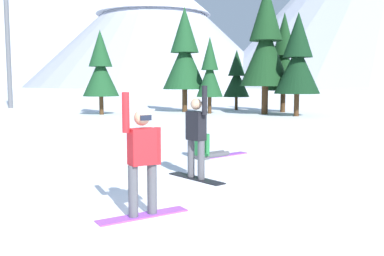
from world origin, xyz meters
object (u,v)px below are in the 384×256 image
(snowboarder_foreground, at_px, (142,159))
(pine_tree_short, at_px, (185,55))
(pine_tree_tall, at_px, (101,69))
(snowboarder_background, at_px, (206,146))
(pine_tree_broad, at_px, (298,60))
(pine_tree_twin, at_px, (284,58))
(pine_tree_slender, at_px, (237,77))
(ski_lift_tower, at_px, (7,26))
(snowboarder_midground, at_px, (196,135))
(pine_tree_young, at_px, (266,44))
(pine_tree_leaning, at_px, (210,72))

(snowboarder_foreground, height_order, pine_tree_short, pine_tree_short)
(pine_tree_short, bearing_deg, pine_tree_tall, -147.12)
(snowboarder_background, height_order, pine_tree_broad, pine_tree_broad)
(pine_tree_broad, xyz_separation_m, pine_tree_twin, (-0.59, 3.41, 0.28))
(pine_tree_short, xyz_separation_m, pine_tree_twin, (6.63, 0.68, -0.22))
(pine_tree_twin, relative_size, pine_tree_slender, 1.53)
(pine_tree_tall, relative_size, pine_tree_broad, 0.86)
(snowboarder_foreground, distance_m, pine_tree_broad, 20.82)
(snowboarder_foreground, bearing_deg, pine_tree_twin, 81.36)
(pine_tree_twin, distance_m, ski_lift_tower, 21.13)
(snowboarder_midground, height_order, snowboarder_background, snowboarder_midground)
(pine_tree_tall, bearing_deg, pine_tree_short, 32.88)
(snowboarder_midground, bearing_deg, ski_lift_tower, 128.08)
(snowboarder_background, bearing_deg, pine_tree_short, 100.96)
(pine_tree_broad, distance_m, pine_tree_twin, 3.47)
(snowboarder_midground, height_order, pine_tree_tall, pine_tree_tall)
(snowboarder_midground, relative_size, pine_tree_broad, 0.32)
(pine_tree_tall, bearing_deg, pine_tree_broad, 1.83)
(pine_tree_young, relative_size, pine_tree_leaning, 1.64)
(pine_tree_leaning, bearing_deg, ski_lift_tower, 167.31)
(snowboarder_midground, xyz_separation_m, pine_tree_twin, (3.13, 20.97, 2.69))
(ski_lift_tower, bearing_deg, pine_tree_short, -9.48)
(pine_tree_young, distance_m, pine_tree_twin, 2.52)
(snowboarder_background, height_order, pine_tree_young, pine_tree_young)
(pine_tree_young, distance_m, ski_lift_tower, 20.07)
(pine_tree_young, bearing_deg, pine_tree_slender, 117.07)
(snowboarder_foreground, distance_m, snowboarder_background, 5.25)
(snowboarder_midground, relative_size, pine_tree_young, 0.25)
(pine_tree_slender, height_order, ski_lift_tower, ski_lift_tower)
(snowboarder_foreground, bearing_deg, pine_tree_young, 83.84)
(snowboarder_foreground, relative_size, pine_tree_young, 0.24)
(snowboarder_background, distance_m, ski_lift_tower, 27.48)
(snowboarder_background, bearing_deg, pine_tree_young, 83.30)
(pine_tree_slender, bearing_deg, pine_tree_short, -143.93)
(snowboarder_midground, bearing_deg, pine_tree_leaning, 95.00)
(pine_tree_broad, bearing_deg, pine_tree_leaning, 164.58)
(snowboarder_foreground, relative_size, pine_tree_short, 0.27)
(pine_tree_leaning, bearing_deg, pine_tree_tall, -164.32)
(snowboarder_background, xyz_separation_m, pine_tree_slender, (-0.03, 20.26, 2.03))
(snowboarder_foreground, height_order, pine_tree_young, pine_tree_young)
(snowboarder_foreground, distance_m, pine_tree_tall, 21.46)
(pine_tree_broad, bearing_deg, ski_lift_tower, 166.62)
(snowboarder_foreground, height_order, pine_tree_slender, pine_tree_slender)
(snowboarder_midground, height_order, pine_tree_broad, pine_tree_broad)
(pine_tree_slender, bearing_deg, pine_tree_leaning, -112.85)
(pine_tree_leaning, xyz_separation_m, ski_lift_tower, (-16.09, 3.62, 3.65))
(snowboarder_foreground, distance_m, pine_tree_twin, 24.09)
(snowboarder_foreground, height_order, snowboarder_background, snowboarder_foreground)
(snowboarder_foreground, bearing_deg, pine_tree_slender, 89.17)
(pine_tree_short, bearing_deg, pine_tree_slender, 36.07)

